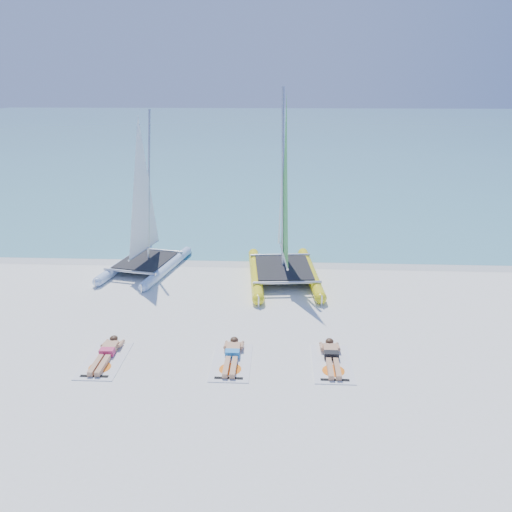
{
  "coord_description": "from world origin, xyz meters",
  "views": [
    {
      "loc": [
        1.55,
        -13.15,
        6.84
      ],
      "look_at": [
        0.85,
        1.2,
        1.76
      ],
      "focal_mm": 35.0,
      "sensor_mm": 36.0,
      "label": 1
    }
  ],
  "objects": [
    {
      "name": "towel_a",
      "position": [
        -2.91,
        -2.12,
        0.01
      ],
      "size": [
        1.0,
        1.85,
        0.02
      ],
      "primitive_type": "cube",
      "color": "silver",
      "rests_on": "ground"
    },
    {
      "name": "ground",
      "position": [
        0.0,
        0.0,
        0.0
      ],
      "size": [
        140.0,
        140.0,
        0.0
      ],
      "primitive_type": "plane",
      "color": "white",
      "rests_on": "ground"
    },
    {
      "name": "catamaran_yellow",
      "position": [
        1.68,
        4.28,
        2.16
      ],
      "size": [
        2.84,
        5.49,
        6.87
      ],
      "rotation": [
        0.0,
        0.0,
        0.09
      ],
      "color": "yellow",
      "rests_on": "ground"
    },
    {
      "name": "sea",
      "position": [
        0.0,
        63.0,
        0.01
      ],
      "size": [
        140.0,
        115.0,
        0.01
      ],
      "primitive_type": "cube",
      "color": "#6BB3AD",
      "rests_on": "ground"
    },
    {
      "name": "sunbather_c",
      "position": [
        2.95,
        -1.8,
        0.12
      ],
      "size": [
        0.37,
        1.73,
        0.26
      ],
      "color": "tan",
      "rests_on": "towel_c"
    },
    {
      "name": "sunbather_b",
      "position": [
        0.38,
        -1.85,
        0.12
      ],
      "size": [
        0.37,
        1.73,
        0.26
      ],
      "color": "tan",
      "rests_on": "towel_b"
    },
    {
      "name": "wet_sand_strip",
      "position": [
        0.0,
        5.5,
        0.0
      ],
      "size": [
        140.0,
        1.4,
        0.01
      ],
      "primitive_type": "cube",
      "color": "silver",
      "rests_on": "ground"
    },
    {
      "name": "towel_b",
      "position": [
        0.38,
        -2.05,
        0.01
      ],
      "size": [
        1.0,
        1.85,
        0.02
      ],
      "primitive_type": "cube",
      "color": "silver",
      "rests_on": "ground"
    },
    {
      "name": "catamaran_blue",
      "position": [
        -3.5,
        4.54,
        1.8
      ],
      "size": [
        2.97,
        4.77,
        6.04
      ],
      "rotation": [
        0.0,
        0.0,
        -0.21
      ],
      "color": "#B9D6F4",
      "rests_on": "ground"
    },
    {
      "name": "sunbather_a",
      "position": [
        -2.91,
        -1.93,
        0.12
      ],
      "size": [
        0.37,
        1.73,
        0.26
      ],
      "color": "tan",
      "rests_on": "towel_a"
    },
    {
      "name": "towel_c",
      "position": [
        2.95,
        -2.0,
        0.01
      ],
      "size": [
        1.0,
        1.85,
        0.02
      ],
      "primitive_type": "cube",
      "color": "silver",
      "rests_on": "ground"
    }
  ]
}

